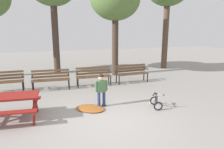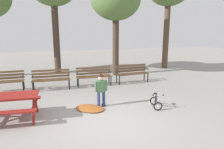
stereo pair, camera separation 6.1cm
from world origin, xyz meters
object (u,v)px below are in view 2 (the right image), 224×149
Objects in this scene: picnic_table at (6,101)px; child_standing at (101,87)px; kids_bicycle at (156,102)px; park_bench_far_right at (132,72)px; park_bench_far_left at (4,80)px; park_bench_right at (94,75)px; park_bench_left at (51,78)px.

child_standing is (2.91, 0.31, 0.09)m from picnic_table.
child_standing is 1.88× the size of kids_bicycle.
kids_bicycle is at bearing -96.93° from park_bench_far_right.
park_bench_far_left is at bearing 147.40° from kids_bicycle.
park_bench_far_left is 0.99× the size of park_bench_far_right.
picnic_table is 2.93m from child_standing.
park_bench_right is at bearing 114.37° from kids_bicycle.
park_bench_far_right is at bearing 2.05° from park_bench_left.
park_bench_left is at bearing 66.08° from picnic_table.
park_bench_right is 3.62m from kids_bicycle.
kids_bicycle is (1.76, -0.61, -0.48)m from child_standing.
picnic_table is 1.63× the size of child_standing.
picnic_table is 1.15× the size of park_bench_far_right.
picnic_table is 1.16× the size of park_bench_far_left.
park_bench_left reaches higher than picnic_table.
child_standing is at bearing -57.84° from park_bench_left.
child_standing reaches higher than picnic_table.
park_bench_left is at bearing -177.95° from park_bench_far_right.
picnic_table is at bearing -113.92° from park_bench_left.
picnic_table is at bearing -149.18° from park_bench_far_right.
park_bench_left is 1.90m from park_bench_right.
park_bench_right is 1.89m from park_bench_far_right.
park_bench_left is (1.28, 2.89, -0.08)m from picnic_table.
child_standing reaches higher than kids_bicycle.
kids_bicycle is at bearing -65.63° from park_bench_right.
kids_bicycle is (5.29, -3.38, -0.31)m from park_bench_far_left.
park_bench_right is (3.80, -0.10, 0.00)m from park_bench_far_left.
kids_bicycle is at bearing -32.60° from park_bench_far_left.
park_bench_far_right is at bearing 30.82° from picnic_table.
park_bench_left is at bearing 136.62° from kids_bicycle.
child_standing is at bearing -38.11° from park_bench_far_left.
park_bench_far_left is 1.00× the size of park_bench_right.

